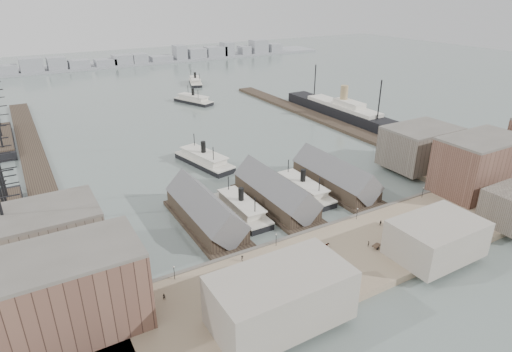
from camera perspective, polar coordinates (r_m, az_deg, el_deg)
ground at (r=135.42m, az=6.44°, el=-6.78°), size 900.00×900.00×0.00m
quay at (r=122.09m, az=12.09°, el=-10.41°), size 180.00×30.00×2.00m
seawall at (r=131.33m, az=7.81°, el=-7.32°), size 180.00×1.20×2.30m
west_wharf at (r=204.07m, az=-27.44°, el=1.65°), size 10.00×220.00×1.60m
east_wharf at (r=245.30m, az=8.80°, el=7.52°), size 10.00×180.00×1.60m
ferry_shed_west at (r=134.53m, az=-6.80°, el=-4.74°), size 14.00×42.00×12.60m
ferry_shed_center at (r=145.36m, az=2.61°, el=-2.30°), size 14.00×42.00×12.60m
ferry_shed_east at (r=159.72m, az=10.49°, el=-0.19°), size 14.00×42.00×12.60m
warehouse_west_front at (r=98.98m, az=-24.22°, el=-14.25°), size 32.00×18.00×18.00m
warehouse_west_back at (r=125.53m, az=-25.93°, el=-7.19°), size 26.00×20.00×14.00m
warehouse_east_front at (r=169.06m, az=27.55°, el=1.28°), size 30.00×18.00×19.00m
warehouse_east_back at (r=185.58m, az=20.98°, el=3.65°), size 28.00×20.00×15.00m
street_bldg_center at (r=125.65m, az=22.91°, el=-7.63°), size 24.00×16.00×10.00m
street_bldg_west at (r=95.06m, az=3.30°, el=-15.85°), size 30.00×16.00×12.00m
lamp_post_far_w at (r=109.91m, az=-10.88°, el=-12.23°), size 0.44×0.44×3.92m
lamp_post_near_w at (r=120.65m, az=2.71°, el=-8.18°), size 0.44×0.44×3.92m
lamp_post_near_e at (r=137.23m, az=13.35°, el=-4.62°), size 0.44×0.44×3.92m
lamp_post_far_e at (r=157.83m, az=21.38°, el=-1.80°), size 0.44×0.44×3.92m
far_shore at (r=436.97m, az=-21.39°, el=13.77°), size 500.00×40.00×15.72m
ferry_docked_west at (r=140.86m, az=-1.98°, el=-4.24°), size 8.42×28.05×10.02m
ferry_docked_east at (r=154.68m, az=6.21°, el=-1.65°), size 8.68×28.93×10.33m
ferry_open_near at (r=180.69m, az=-6.95°, el=2.23°), size 15.73×32.26×11.07m
ferry_open_mid at (r=282.68m, az=-8.36°, el=10.05°), size 18.69×29.26×10.06m
ferry_open_far at (r=340.37m, az=-8.09°, el=12.39°), size 16.08×28.45×9.73m
sailing_ship_near at (r=149.26m, az=-29.85°, el=-5.86°), size 8.72×60.04×35.83m
sailing_ship_mid at (r=236.84m, az=-30.73°, el=4.28°), size 9.11×52.63×37.45m
ocean_steamer at (r=252.50m, az=11.51°, el=8.53°), size 12.54×91.67×18.33m
tram at (r=164.02m, az=26.24°, el=-1.96°), size 4.69×11.57×4.00m
horse_cart_left at (r=111.09m, az=-2.29°, el=-12.51°), size 4.81×2.17×1.63m
horse_cart_center at (r=121.60m, az=9.00°, el=-9.28°), size 4.85×1.59×1.54m
horse_cart_right at (r=125.90m, az=16.57°, el=-8.78°), size 4.87×2.61×1.73m
pedestrian_0 at (r=105.38m, az=-12.16°, el=-15.44°), size 0.66×0.52×1.67m
pedestrian_1 at (r=106.02m, az=-4.34°, el=-14.63°), size 0.97×0.98×1.60m
pedestrian_2 at (r=115.41m, az=-1.84°, el=-10.93°), size 1.21×1.22×1.69m
pedestrian_3 at (r=108.55m, az=8.64°, el=-13.82°), size 1.00×0.57×1.60m
pedestrian_4 at (r=118.23m, az=8.83°, el=-10.30°), size 0.77×0.94×1.67m
pedestrian_5 at (r=125.47m, az=14.78°, el=-8.70°), size 0.71×0.65×1.59m
pedestrian_6 at (r=136.34m, az=16.29°, el=-6.05°), size 1.08×1.09×1.77m
pedestrian_7 at (r=140.72m, az=22.07°, el=-5.97°), size 1.14×0.77×1.64m
pedestrian_8 at (r=154.80m, az=23.96°, el=-3.52°), size 1.06×0.90×1.70m
pedestrian_9 at (r=162.30m, az=28.69°, el=-3.20°), size 1.00×0.82×1.76m
pedestrian_10 at (r=98.71m, az=-15.58°, el=-19.03°), size 1.10×0.90×1.75m
pedestrian_11 at (r=118.18m, az=3.91°, el=-10.04°), size 0.78×0.97×1.72m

